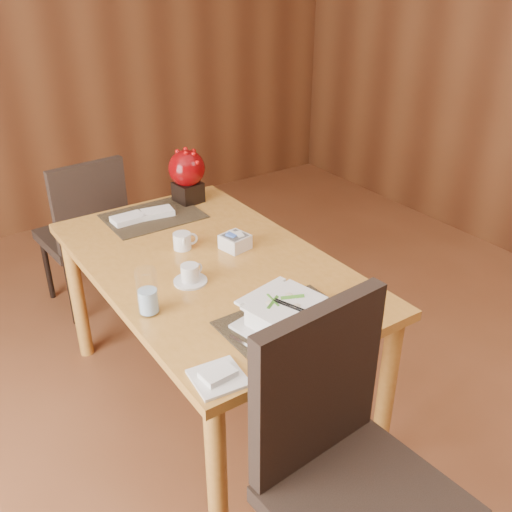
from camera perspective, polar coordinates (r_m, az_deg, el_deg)
ground at (r=2.48m, az=3.58°, el=-21.74°), size 6.00×6.00×0.00m
back_wall at (r=4.38m, az=-21.97°, el=19.92°), size 5.00×0.02×2.80m
dining_table at (r=2.44m, az=-4.54°, el=-2.57°), size 0.90×1.50×0.75m
placemat_near at (r=2.00m, az=3.35°, el=-6.84°), size 0.45×0.33×0.01m
placemat_far at (r=2.83m, az=-10.23°, el=3.95°), size 0.45×0.33×0.01m
soup_setting at (r=1.95m, az=2.86°, el=-5.98°), size 0.32×0.32×0.11m
coffee_cup at (r=2.24m, az=-6.61°, el=-1.90°), size 0.13×0.13×0.08m
water_glass at (r=2.05m, az=-10.81°, el=-3.55°), size 0.10×0.10×0.18m
creamer_jug at (r=2.49m, az=-7.39°, el=1.49°), size 0.12×0.12×0.07m
sugar_caddy at (r=2.48m, az=-2.10°, el=1.42°), size 0.13×0.13×0.06m
berry_decor at (r=2.93m, az=-6.92°, el=8.24°), size 0.19×0.19×0.27m
napkins_far at (r=2.81m, az=-11.04°, el=4.04°), size 0.31×0.13×0.03m
bread_plate at (r=1.77m, az=-3.81°, el=-12.06°), size 0.17×0.17×0.01m
near_chair at (r=1.78m, az=8.85°, el=-19.49°), size 0.52×0.53×1.05m
far_chair at (r=3.35m, az=-16.64°, el=2.76°), size 0.46×0.47×0.93m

